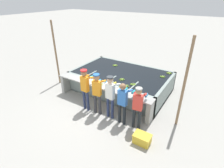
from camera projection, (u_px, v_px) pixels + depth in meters
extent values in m
plane|color=#A3A099|center=(99.00, 107.00, 7.37)|extent=(80.00, 80.00, 0.00)
cube|color=gray|center=(121.00, 88.00, 8.76)|extent=(4.47, 2.85, 0.06)
cube|color=gray|center=(106.00, 92.00, 7.54)|extent=(4.47, 0.12, 0.92)
cube|color=gray|center=(134.00, 71.00, 9.58)|extent=(4.47, 0.12, 0.92)
cube|color=gray|center=(87.00, 71.00, 9.60)|extent=(0.12, 2.85, 0.92)
cube|color=gray|center=(165.00, 93.00, 7.52)|extent=(0.12, 2.85, 0.92)
cube|color=black|center=(121.00, 80.00, 8.55)|extent=(4.23, 2.61, 0.85)
cube|color=gray|center=(92.00, 82.00, 8.42)|extent=(0.06, 0.80, 0.92)
cube|color=gray|center=(111.00, 88.00, 7.89)|extent=(0.06, 0.80, 0.92)
cube|color=gray|center=(134.00, 95.00, 7.35)|extent=(0.06, 0.80, 0.92)
cube|color=#9E9E99|center=(101.00, 86.00, 7.13)|extent=(4.47, 0.45, 0.05)
cube|color=#9E9E99|center=(65.00, 83.00, 8.36)|extent=(0.16, 0.41, 0.87)
cube|color=#9E9E99|center=(150.00, 112.00, 6.32)|extent=(0.16, 0.41, 0.87)
cylinder|color=navy|center=(84.00, 99.00, 7.08)|extent=(0.11, 0.11, 0.87)
cylinder|color=navy|center=(88.00, 101.00, 6.97)|extent=(0.11, 0.11, 0.87)
cube|color=orange|center=(85.00, 84.00, 6.69)|extent=(0.33, 0.20, 0.61)
sphere|color=#896042|center=(84.00, 73.00, 6.48)|extent=(0.23, 0.23, 0.23)
cylinder|color=red|center=(84.00, 70.00, 6.43)|extent=(0.25, 0.25, 0.04)
cylinder|color=orange|center=(86.00, 75.00, 6.85)|extent=(0.11, 0.32, 0.18)
cylinder|color=teal|center=(91.00, 77.00, 7.10)|extent=(0.10, 0.21, 0.08)
cylinder|color=orange|center=(92.00, 78.00, 6.67)|extent=(0.11, 0.32, 0.18)
cylinder|color=teal|center=(97.00, 79.00, 6.93)|extent=(0.10, 0.21, 0.08)
cylinder|color=#38383D|center=(95.00, 104.00, 6.83)|extent=(0.11, 0.11, 0.84)
cylinder|color=#38383D|center=(100.00, 105.00, 6.76)|extent=(0.11, 0.11, 0.84)
cube|color=orange|center=(97.00, 88.00, 6.47)|extent=(0.34, 0.22, 0.59)
sphere|color=#9E704C|center=(96.00, 77.00, 6.27)|extent=(0.23, 0.23, 0.23)
cylinder|color=#1E5199|center=(96.00, 75.00, 6.22)|extent=(0.24, 0.24, 0.04)
cylinder|color=orange|center=(96.00, 80.00, 6.63)|extent=(0.13, 0.32, 0.18)
cylinder|color=teal|center=(99.00, 81.00, 6.91)|extent=(0.11, 0.21, 0.08)
cylinder|color=orange|center=(104.00, 81.00, 6.52)|extent=(0.13, 0.32, 0.18)
cylinder|color=teal|center=(107.00, 82.00, 6.79)|extent=(0.11, 0.21, 0.08)
cylinder|color=navy|center=(108.00, 107.00, 6.62)|extent=(0.11, 0.11, 0.85)
cylinder|color=navy|center=(112.00, 109.00, 6.52)|extent=(0.11, 0.11, 0.85)
cube|color=white|center=(110.00, 91.00, 6.24)|extent=(0.33, 0.18, 0.60)
sphere|color=tan|center=(110.00, 80.00, 6.04)|extent=(0.23, 0.23, 0.23)
cylinder|color=#282D33|center=(110.00, 77.00, 5.99)|extent=(0.24, 0.24, 0.04)
cylinder|color=white|center=(110.00, 82.00, 6.41)|extent=(0.09, 0.31, 0.18)
cylinder|color=gold|center=(114.00, 84.00, 6.66)|extent=(0.09, 0.20, 0.08)
cylinder|color=white|center=(118.00, 84.00, 6.24)|extent=(0.09, 0.31, 0.18)
cylinder|color=gold|center=(121.00, 86.00, 6.50)|extent=(0.09, 0.20, 0.08)
cylinder|color=#1E2328|center=(120.00, 113.00, 6.32)|extent=(0.11, 0.11, 0.81)
cylinder|color=#1E2328|center=(124.00, 115.00, 6.22)|extent=(0.11, 0.11, 0.81)
cube|color=blue|center=(123.00, 98.00, 5.95)|extent=(0.32, 0.17, 0.57)
sphere|color=#896042|center=(123.00, 87.00, 5.76)|extent=(0.22, 0.22, 0.22)
cylinder|color=blue|center=(122.00, 88.00, 6.13)|extent=(0.08, 0.31, 0.18)
cylinder|color=#1EA3AD|center=(126.00, 89.00, 6.39)|extent=(0.09, 0.20, 0.08)
cylinder|color=blue|center=(130.00, 91.00, 5.97)|extent=(0.08, 0.31, 0.18)
cylinder|color=#1EA3AD|center=(133.00, 92.00, 6.23)|extent=(0.09, 0.20, 0.08)
cylinder|color=#1E2328|center=(134.00, 118.00, 6.09)|extent=(0.11, 0.11, 0.79)
cylinder|color=#1E2328|center=(139.00, 119.00, 6.01)|extent=(0.11, 0.11, 0.79)
cube|color=#DB3D33|center=(138.00, 102.00, 5.74)|extent=(0.34, 0.22, 0.56)
sphere|color=#9E704C|center=(139.00, 91.00, 5.55)|extent=(0.21, 0.21, 0.21)
cylinder|color=#9E9E99|center=(139.00, 89.00, 5.51)|extent=(0.22, 0.22, 0.04)
cylinder|color=#DB3D33|center=(136.00, 93.00, 5.91)|extent=(0.13, 0.32, 0.18)
cylinder|color=teal|center=(138.00, 93.00, 6.19)|extent=(0.11, 0.21, 0.08)
cylinder|color=#DB3D33|center=(145.00, 95.00, 5.80)|extent=(0.13, 0.32, 0.18)
cylinder|color=teal|center=(146.00, 95.00, 6.08)|extent=(0.11, 0.21, 0.08)
ellipsoid|color=#75A333|center=(123.00, 79.00, 7.65)|extent=(0.05, 0.17, 0.04)
ellipsoid|color=#75A333|center=(121.00, 79.00, 7.65)|extent=(0.16, 0.13, 0.04)
ellipsoid|color=#75A333|center=(121.00, 79.00, 7.62)|extent=(0.17, 0.11, 0.04)
ellipsoid|color=#75A333|center=(121.00, 80.00, 7.57)|extent=(0.05, 0.17, 0.04)
ellipsoid|color=#75A333|center=(122.00, 80.00, 7.56)|extent=(0.16, 0.13, 0.04)
ellipsoid|color=#75A333|center=(123.00, 79.00, 7.60)|extent=(0.17, 0.11, 0.04)
cylinder|color=tan|center=(122.00, 79.00, 7.59)|extent=(0.03, 0.03, 0.04)
ellipsoid|color=#8CB738|center=(110.00, 78.00, 7.77)|extent=(0.04, 0.17, 0.04)
ellipsoid|color=#8CB738|center=(112.00, 77.00, 7.78)|extent=(0.17, 0.04, 0.04)
ellipsoid|color=#8CB738|center=(111.00, 77.00, 7.85)|extent=(0.04, 0.17, 0.04)
ellipsoid|color=#8CB738|center=(110.00, 77.00, 7.84)|extent=(0.17, 0.04, 0.04)
cylinder|color=tan|center=(111.00, 76.00, 7.80)|extent=(0.03, 0.03, 0.04)
ellipsoid|color=#75A333|center=(161.00, 76.00, 7.91)|extent=(0.17, 0.07, 0.04)
ellipsoid|color=#75A333|center=(161.00, 77.00, 7.87)|extent=(0.15, 0.14, 0.04)
ellipsoid|color=#75A333|center=(162.00, 77.00, 7.83)|extent=(0.04, 0.17, 0.04)
ellipsoid|color=#75A333|center=(163.00, 77.00, 7.83)|extent=(0.16, 0.13, 0.04)
ellipsoid|color=#75A333|center=(164.00, 77.00, 7.86)|extent=(0.17, 0.08, 0.04)
ellipsoid|color=#75A333|center=(163.00, 76.00, 7.90)|extent=(0.10, 0.17, 0.04)
ellipsoid|color=#75A333|center=(162.00, 76.00, 7.92)|extent=(0.11, 0.17, 0.04)
cylinder|color=tan|center=(163.00, 76.00, 7.86)|extent=(0.03, 0.03, 0.04)
ellipsoid|color=#75A333|center=(125.00, 86.00, 7.05)|extent=(0.15, 0.15, 0.04)
ellipsoid|color=#75A333|center=(126.00, 87.00, 7.01)|extent=(0.11, 0.17, 0.04)
ellipsoid|color=#75A333|center=(128.00, 86.00, 7.04)|extent=(0.17, 0.06, 0.04)
ellipsoid|color=#75A333|center=(127.00, 85.00, 7.10)|extent=(0.06, 0.17, 0.04)
ellipsoid|color=#75A333|center=(125.00, 85.00, 7.11)|extent=(0.17, 0.11, 0.04)
cylinder|color=tan|center=(126.00, 85.00, 7.05)|extent=(0.03, 0.03, 0.04)
ellipsoid|color=#8CB738|center=(170.00, 73.00, 8.24)|extent=(0.13, 0.16, 0.04)
ellipsoid|color=#8CB738|center=(169.00, 73.00, 8.27)|extent=(0.10, 0.17, 0.04)
ellipsoid|color=#8CB738|center=(168.00, 73.00, 8.26)|extent=(0.17, 0.05, 0.04)
ellipsoid|color=#8CB738|center=(168.00, 73.00, 8.21)|extent=(0.13, 0.16, 0.04)
ellipsoid|color=#8CB738|center=(169.00, 73.00, 8.18)|extent=(0.10, 0.17, 0.04)
ellipsoid|color=#8CB738|center=(170.00, 73.00, 8.19)|extent=(0.17, 0.05, 0.04)
cylinder|color=tan|center=(169.00, 72.00, 8.21)|extent=(0.03, 0.03, 0.04)
ellipsoid|color=#8CB738|center=(114.00, 65.00, 9.12)|extent=(0.15, 0.14, 0.04)
ellipsoid|color=#8CB738|center=(115.00, 66.00, 9.08)|extent=(0.04, 0.17, 0.04)
ellipsoid|color=#8CB738|center=(116.00, 66.00, 9.08)|extent=(0.16, 0.13, 0.04)
ellipsoid|color=#8CB738|center=(116.00, 65.00, 9.11)|extent=(0.17, 0.07, 0.04)
ellipsoid|color=#8CB738|center=(116.00, 65.00, 9.15)|extent=(0.10, 0.17, 0.04)
ellipsoid|color=#8CB738|center=(115.00, 65.00, 9.17)|extent=(0.11, 0.17, 0.04)
ellipsoid|color=#8CB738|center=(114.00, 65.00, 9.16)|extent=(0.17, 0.07, 0.04)
cylinder|color=tan|center=(115.00, 65.00, 9.11)|extent=(0.03, 0.03, 0.04)
ellipsoid|color=#7FAD33|center=(132.00, 84.00, 7.18)|extent=(0.12, 0.16, 0.04)
ellipsoid|color=#7FAD33|center=(133.00, 85.00, 7.15)|extent=(0.11, 0.17, 0.04)
ellipsoid|color=#7FAD33|center=(134.00, 85.00, 7.17)|extent=(0.17, 0.05, 0.04)
ellipsoid|color=#7FAD33|center=(134.00, 84.00, 7.22)|extent=(0.12, 0.16, 0.04)
ellipsoid|color=#7FAD33|center=(133.00, 84.00, 7.25)|extent=(0.11, 0.17, 0.04)
ellipsoid|color=#7FAD33|center=(132.00, 84.00, 7.23)|extent=(0.17, 0.05, 0.04)
cylinder|color=tan|center=(133.00, 83.00, 7.18)|extent=(0.03, 0.03, 0.04)
ellipsoid|color=#9EC642|center=(84.00, 80.00, 7.52)|extent=(0.17, 0.11, 0.04)
ellipsoid|color=#9EC642|center=(85.00, 80.00, 7.59)|extent=(0.11, 0.17, 0.04)
ellipsoid|color=#9EC642|center=(84.00, 79.00, 7.61)|extent=(0.17, 0.11, 0.04)
ellipsoid|color=#9EC642|center=(83.00, 80.00, 7.54)|extent=(0.11, 0.17, 0.04)
cylinder|color=tan|center=(84.00, 79.00, 7.55)|extent=(0.03, 0.03, 0.04)
ellipsoid|color=#9EC642|center=(101.00, 84.00, 7.22)|extent=(0.13, 0.16, 0.04)
ellipsoid|color=#9EC642|center=(100.00, 83.00, 7.25)|extent=(0.10, 0.17, 0.04)
ellipsoid|color=#9EC642|center=(99.00, 84.00, 7.23)|extent=(0.17, 0.05, 0.04)
ellipsoid|color=#9EC642|center=(99.00, 84.00, 7.18)|extent=(0.13, 0.16, 0.04)
ellipsoid|color=#9EC642|center=(100.00, 85.00, 7.15)|extent=(0.10, 0.17, 0.04)
ellipsoid|color=#9EC642|center=(101.00, 84.00, 7.17)|extent=(0.17, 0.05, 0.04)
cylinder|color=tan|center=(100.00, 83.00, 7.18)|extent=(0.03, 0.03, 0.04)
cube|color=silver|center=(116.00, 87.00, 6.98)|extent=(0.16, 0.16, 0.00)
cube|color=black|center=(111.00, 88.00, 6.95)|extent=(0.09, 0.09, 0.02)
cube|color=gold|center=(142.00, 139.00, 5.52)|extent=(0.52, 0.36, 0.30)
cube|color=gold|center=(142.00, 135.00, 5.45)|extent=(0.55, 0.39, 0.02)
cylinder|color=#846647|center=(56.00, 54.00, 8.68)|extent=(0.09, 0.09, 3.20)
cylinder|color=#846647|center=(184.00, 85.00, 5.68)|extent=(0.09, 0.09, 3.20)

